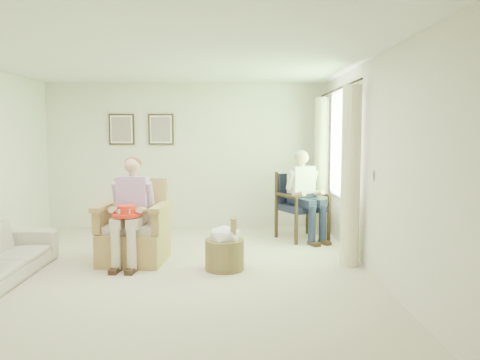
% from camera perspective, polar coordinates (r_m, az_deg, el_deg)
% --- Properties ---
extents(floor, '(5.50, 5.50, 0.00)m').
position_cam_1_polar(floor, '(6.00, -8.90, -10.82)').
color(floor, beige).
rests_on(floor, ground).
extents(back_wall, '(5.00, 0.04, 2.60)m').
position_cam_1_polar(back_wall, '(8.50, -6.52, 2.91)').
color(back_wall, silver).
rests_on(back_wall, ground).
extents(front_wall, '(5.00, 0.04, 2.60)m').
position_cam_1_polar(front_wall, '(3.08, -16.20, -1.75)').
color(front_wall, silver).
rests_on(front_wall, ground).
extents(right_wall, '(0.04, 5.50, 2.60)m').
position_cam_1_polar(right_wall, '(5.96, 15.46, 1.67)').
color(right_wall, silver).
rests_on(right_wall, ground).
extents(ceiling, '(5.00, 5.50, 0.02)m').
position_cam_1_polar(ceiling, '(5.83, -9.29, 14.53)').
color(ceiling, white).
rests_on(ceiling, back_wall).
extents(window, '(0.13, 2.50, 1.63)m').
position_cam_1_polar(window, '(7.10, 12.48, 4.62)').
color(window, '#2D6B23').
rests_on(window, right_wall).
extents(curtain_left, '(0.34, 0.34, 2.30)m').
position_cam_1_polar(curtain_left, '(6.14, 13.32, 0.42)').
color(curtain_left, beige).
rests_on(curtain_left, ground).
extents(curtain_right, '(0.34, 0.34, 2.30)m').
position_cam_1_polar(curtain_right, '(8.04, 9.86, 1.65)').
color(curtain_right, beige).
rests_on(curtain_right, ground).
extents(framed_print_left, '(0.45, 0.05, 0.55)m').
position_cam_1_polar(framed_print_left, '(8.64, -14.24, 6.01)').
color(framed_print_left, '#382114').
rests_on(framed_print_left, back_wall).
extents(framed_print_right, '(0.45, 0.05, 0.55)m').
position_cam_1_polar(framed_print_right, '(8.51, -9.61, 6.11)').
color(framed_print_right, '#382114').
rests_on(framed_print_right, back_wall).
extents(wicker_armchair, '(0.85, 0.84, 1.08)m').
position_cam_1_polar(wicker_armchair, '(6.41, -12.72, -6.65)').
color(wicker_armchair, tan).
rests_on(wicker_armchair, ground).
extents(wood_armchair, '(0.68, 0.64, 1.05)m').
position_cam_1_polar(wood_armchair, '(7.70, 7.50, -2.79)').
color(wood_armchair, black).
rests_on(wood_armchair, ground).
extents(person_wicker, '(0.40, 0.62, 1.37)m').
position_cam_1_polar(person_wicker, '(6.19, -13.08, -2.73)').
color(person_wicker, beige).
rests_on(person_wicker, ground).
extents(person_dark, '(0.40, 0.63, 1.41)m').
position_cam_1_polar(person_dark, '(7.49, 7.72, -1.01)').
color(person_dark, '#1A2039').
rests_on(person_dark, ground).
extents(red_hat, '(0.35, 0.35, 0.14)m').
position_cam_1_polar(red_hat, '(6.01, -13.68, -3.84)').
color(red_hat, red).
rests_on(red_hat, person_wicker).
extents(hatbox, '(0.63, 0.63, 0.72)m').
position_cam_1_polar(hatbox, '(5.89, -1.88, -8.22)').
color(hatbox, '#9F8D56').
rests_on(hatbox, ground).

